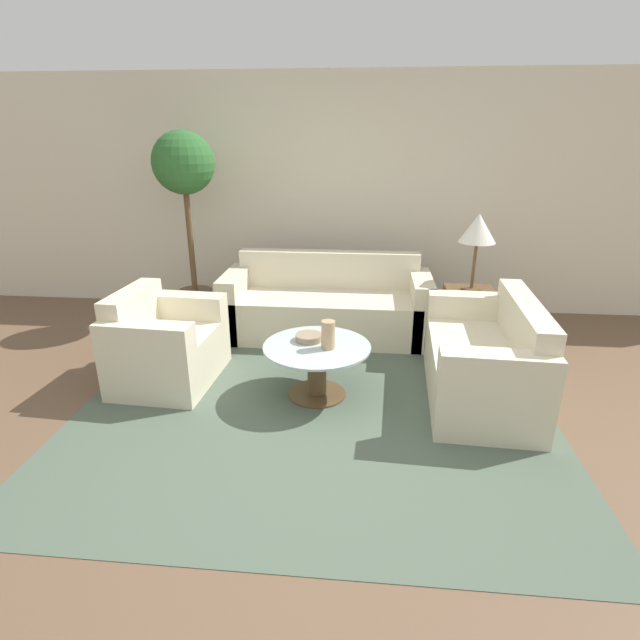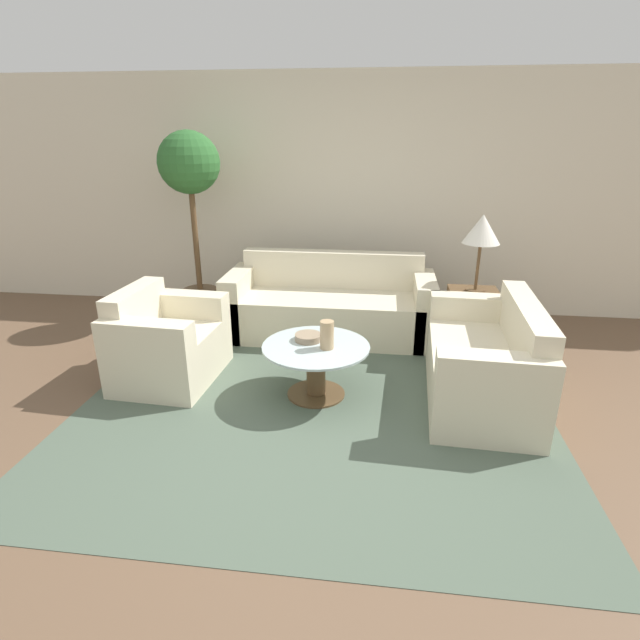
{
  "view_description": "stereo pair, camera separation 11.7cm",
  "coord_description": "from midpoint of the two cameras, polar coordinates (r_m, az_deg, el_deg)",
  "views": [
    {
      "loc": [
        0.32,
        -2.8,
        1.98
      ],
      "look_at": [
        -0.04,
        0.97,
        0.55
      ],
      "focal_mm": 28.0,
      "sensor_mm": 36.0,
      "label": 1
    },
    {
      "loc": [
        0.44,
        -2.79,
        1.98
      ],
      "look_at": [
        -0.04,
        0.97,
        0.55
      ],
      "focal_mm": 28.0,
      "sensor_mm": 36.0,
      "label": 2
    }
  ],
  "objects": [
    {
      "name": "coffee_table",
      "position": [
        3.93,
        -1.21,
        -4.99
      ],
      "size": [
        0.84,
        0.84,
        0.43
      ],
      "color": "brown",
      "rests_on": "ground_plane"
    },
    {
      "name": "wall_back",
      "position": [
        5.79,
        1.75,
        13.94
      ],
      "size": [
        10.0,
        0.06,
        2.6
      ],
      "color": "beige",
      "rests_on": "ground_plane"
    },
    {
      "name": "rug",
      "position": [
        4.06,
        -1.18,
        -8.49
      ],
      "size": [
        3.55,
        3.51,
        0.01
      ],
      "color": "#4C5B4C",
      "rests_on": "ground_plane"
    },
    {
      "name": "potted_plant",
      "position": [
        5.46,
        -15.72,
        14.26
      ],
      "size": [
        0.63,
        0.63,
        2.01
      ],
      "color": "brown",
      "rests_on": "ground_plane"
    },
    {
      "name": "bowl",
      "position": [
        3.95,
        -2.14,
        -2.01
      ],
      "size": [
        0.21,
        0.21,
        0.05
      ],
      "color": "gray",
      "rests_on": "coffee_table"
    },
    {
      "name": "vase",
      "position": [
        3.78,
        0.05,
        -1.7
      ],
      "size": [
        0.11,
        0.11,
        0.22
      ],
      "color": "tan",
      "rests_on": "coffee_table"
    },
    {
      "name": "table_lamp",
      "position": [
        4.84,
        16.93,
        9.79
      ],
      "size": [
        0.34,
        0.34,
        0.73
      ],
      "color": "brown",
      "rests_on": "side_table"
    },
    {
      "name": "sofa_main",
      "position": [
        5.15,
        0.17,
        1.47
      ],
      "size": [
        2.08,
        0.8,
        0.82
      ],
      "color": "beige",
      "rests_on": "ground_plane"
    },
    {
      "name": "ground_plane",
      "position": [
        3.45,
        -1.91,
        -14.43
      ],
      "size": [
        14.0,
        14.0,
        0.0
      ],
      "primitive_type": "plane",
      "color": "brown"
    },
    {
      "name": "loveseat",
      "position": [
        4.12,
        17.91,
        -4.69
      ],
      "size": [
        0.84,
        1.5,
        0.8
      ],
      "rotation": [
        0.0,
        0.0,
        -1.62
      ],
      "color": "beige",
      "rests_on": "ground_plane"
    },
    {
      "name": "armchair",
      "position": [
        4.39,
        -18.25,
        -3.03
      ],
      "size": [
        0.79,
        0.97,
        0.78
      ],
      "rotation": [
        0.0,
        0.0,
        1.51
      ],
      "color": "beige",
      "rests_on": "ground_plane"
    },
    {
      "name": "side_table",
      "position": [
        5.06,
        15.93,
        0.26
      ],
      "size": [
        0.46,
        0.46,
        0.56
      ],
      "color": "brown",
      "rests_on": "ground_plane"
    }
  ]
}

